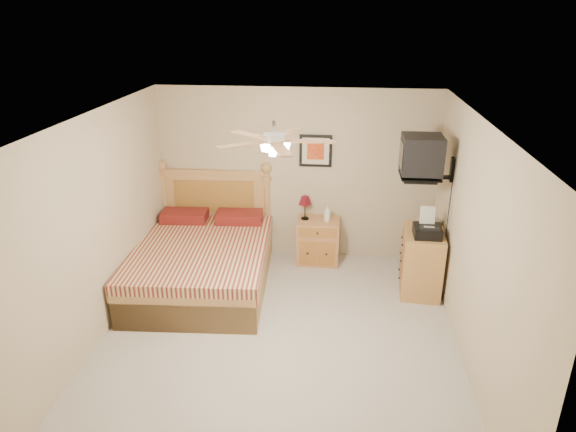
% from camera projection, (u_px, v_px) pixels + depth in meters
% --- Properties ---
extents(floor, '(4.50, 4.50, 0.00)m').
position_uv_depth(floor, '(279.00, 340.00, 5.83)').
color(floor, '#A29C92').
rests_on(floor, ground).
extents(ceiling, '(4.00, 4.50, 0.04)m').
position_uv_depth(ceiling, '(277.00, 121.00, 4.88)').
color(ceiling, white).
rests_on(ceiling, ground).
extents(wall_back, '(4.00, 0.04, 2.50)m').
position_uv_depth(wall_back, '(297.00, 175.00, 7.43)').
color(wall_back, tan).
rests_on(wall_back, ground).
extents(wall_front, '(4.00, 0.04, 2.50)m').
position_uv_depth(wall_front, '(235.00, 387.00, 3.28)').
color(wall_front, tan).
rests_on(wall_front, ground).
extents(wall_left, '(0.04, 4.50, 2.50)m').
position_uv_depth(wall_left, '(94.00, 232.00, 5.55)').
color(wall_left, tan).
rests_on(wall_left, ground).
extents(wall_right, '(0.04, 4.50, 2.50)m').
position_uv_depth(wall_right, '(475.00, 249.00, 5.16)').
color(wall_right, tan).
rests_on(wall_right, ground).
extents(bed, '(1.81, 2.31, 1.44)m').
position_uv_depth(bed, '(200.00, 237.00, 6.70)').
color(bed, '#A17241').
rests_on(bed, ground).
extents(nightstand, '(0.61, 0.46, 0.66)m').
position_uv_depth(nightstand, '(318.00, 241.00, 7.52)').
color(nightstand, '#AD7540').
rests_on(nightstand, ground).
extents(table_lamp, '(0.22, 0.22, 0.35)m').
position_uv_depth(table_lamp, '(305.00, 208.00, 7.37)').
color(table_lamp, '#5E0F1A').
rests_on(table_lamp, nightstand).
extents(lotion_bottle, '(0.10, 0.10, 0.25)m').
position_uv_depth(lotion_bottle, '(327.00, 213.00, 7.31)').
color(lotion_bottle, white).
rests_on(lotion_bottle, nightstand).
extents(framed_picture, '(0.46, 0.04, 0.46)m').
position_uv_depth(framed_picture, '(316.00, 151.00, 7.24)').
color(framed_picture, black).
rests_on(framed_picture, wall_back).
extents(dresser, '(0.56, 0.76, 0.85)m').
position_uv_depth(dresser, '(422.00, 262.00, 6.69)').
color(dresser, '#A46A36').
rests_on(dresser, ground).
extents(fax_machine, '(0.34, 0.36, 0.35)m').
position_uv_depth(fax_machine, '(428.00, 223.00, 6.34)').
color(fax_machine, black).
rests_on(fax_machine, dresser).
extents(magazine_lower, '(0.24, 0.30, 0.03)m').
position_uv_depth(magazine_lower, '(422.00, 224.00, 6.75)').
color(magazine_lower, '#B4AB8C').
rests_on(magazine_lower, dresser).
extents(magazine_upper, '(0.34, 0.37, 0.02)m').
position_uv_depth(magazine_upper, '(424.00, 221.00, 6.76)').
color(magazine_upper, gray).
rests_on(magazine_upper, magazine_lower).
extents(wall_tv, '(0.56, 0.46, 0.58)m').
position_uv_depth(wall_tv, '(434.00, 158.00, 6.21)').
color(wall_tv, black).
rests_on(wall_tv, wall_right).
extents(ceiling_fan, '(1.14, 1.14, 0.28)m').
position_uv_depth(ceiling_fan, '(274.00, 140.00, 4.75)').
color(ceiling_fan, white).
rests_on(ceiling_fan, ceiling).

